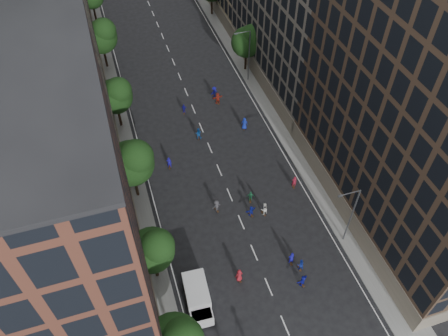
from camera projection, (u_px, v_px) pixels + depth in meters
name	position (u px, v px, depth m)	size (l,w,h in m)	color
ground	(194.00, 111.00, 67.28)	(240.00, 240.00, 0.00)	black
sidewalk_left	(109.00, 97.00, 69.60)	(4.00, 105.00, 0.15)	slate
sidewalk_right	(251.00, 70.00, 74.55)	(4.00, 105.00, 0.15)	slate
bldg_left_a	(44.00, 240.00, 33.59)	(14.00, 22.00, 30.00)	#522B1F
bldg_left_b	(30.00, 53.00, 47.64)	(14.00, 26.00, 34.00)	#938060
bldg_right_a	(444.00, 87.00, 41.82)	(14.00, 30.00, 36.00)	#412F22
tree_left_1	(153.00, 249.00, 44.02)	(4.80, 4.80, 8.21)	black
tree_left_2	(132.00, 162.00, 51.18)	(5.60, 5.60, 9.45)	black
tree_left_3	(116.00, 95.00, 60.64)	(5.00, 5.00, 8.58)	black
tree_left_4	(102.00, 35.00, 70.78)	(5.40, 5.40, 9.08)	black
tree_right_a	(248.00, 40.00, 70.57)	(5.00, 5.00, 8.39)	black
streetlamp_near	(350.00, 213.00, 47.52)	(2.64, 0.22, 9.06)	#595B60
streetlamp_far	(248.00, 53.00, 68.86)	(2.64, 0.22, 9.06)	#595B60
cargo_van	(198.00, 298.00, 44.77)	(2.79, 5.42, 2.81)	silver
skater_1	(291.00, 258.00, 48.55)	(0.69, 0.45, 1.89)	#151295
skater_2	(300.00, 265.00, 48.16)	(0.79, 0.61, 1.62)	#122796
skater_5	(303.00, 281.00, 46.83)	(1.48, 0.47, 1.60)	#1517AA
skater_6	(239.00, 275.00, 47.14)	(0.89, 0.58, 1.83)	maroon
skater_7	(294.00, 182.00, 56.26)	(0.65, 0.43, 1.78)	maroon
skater_8	(264.00, 209.00, 53.18)	(0.93, 0.73, 1.92)	silver
skater_9	(217.00, 206.00, 53.62)	(1.13, 0.65, 1.75)	#414045
skater_10	(251.00, 197.00, 54.70)	(0.96, 0.40, 1.65)	#216E43
skater_11	(251.00, 211.00, 53.23)	(1.42, 0.45, 1.53)	#121C92
skater_12	(244.00, 124.00, 63.82)	(0.94, 0.61, 1.93)	#152AAE
skater_13	(169.00, 163.00, 58.56)	(0.66, 0.44, 1.82)	#1A139D
skater_14	(198.00, 134.00, 62.44)	(0.89, 0.70, 1.84)	#144AA2
skater_15	(214.00, 92.00, 68.99)	(1.17, 0.68, 1.82)	#15139E
skater_16	(184.00, 109.00, 66.40)	(0.91, 0.38, 1.55)	#171297
skater_17	(218.00, 99.00, 67.86)	(1.75, 0.56, 1.88)	#AE2C1D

